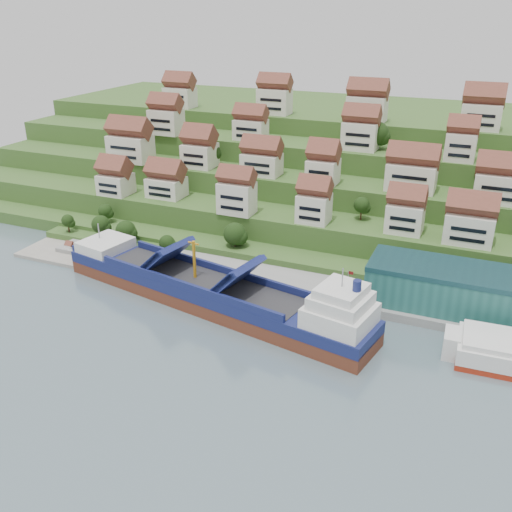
% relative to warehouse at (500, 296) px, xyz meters
% --- Properties ---
extents(ground, '(300.00, 300.00, 0.00)m').
position_rel_warehouse_xyz_m(ground, '(-52.00, -17.00, -7.20)').
color(ground, slate).
rests_on(ground, ground).
extents(quay, '(180.00, 14.00, 2.20)m').
position_rel_warehouse_xyz_m(quay, '(-32.00, -2.00, -6.10)').
color(quay, gray).
rests_on(quay, ground).
extents(pebble_beach, '(45.00, 20.00, 1.00)m').
position_rel_warehouse_xyz_m(pebble_beach, '(-110.00, -5.00, -6.70)').
color(pebble_beach, gray).
rests_on(pebble_beach, ground).
extents(hillside, '(260.00, 128.00, 31.00)m').
position_rel_warehouse_xyz_m(hillside, '(-52.00, 86.55, 3.46)').
color(hillside, '#2D4C1E').
rests_on(hillside, ground).
extents(hillside_village, '(157.15, 64.84, 29.07)m').
position_rel_warehouse_xyz_m(hillside_village, '(-50.41, 43.19, 17.20)').
color(hillside_village, silver).
rests_on(hillside_village, ground).
extents(hillside_trees, '(140.17, 62.56, 31.44)m').
position_rel_warehouse_xyz_m(hillside_trees, '(-64.09, 28.33, 9.91)').
color(hillside_trees, '#1D3812').
rests_on(hillside_trees, ground).
extents(warehouse, '(60.00, 15.00, 10.00)m').
position_rel_warehouse_xyz_m(warehouse, '(0.00, 0.00, 0.00)').
color(warehouse, '#25645E').
rests_on(warehouse, quay).
extents(flagpole, '(1.28, 0.16, 8.00)m').
position_rel_warehouse_xyz_m(flagpole, '(-33.89, -7.00, -0.32)').
color(flagpole, gray).
rests_on(flagpole, quay).
extents(beach_huts, '(14.40, 3.70, 2.20)m').
position_rel_warehouse_xyz_m(beach_huts, '(-112.00, -6.25, -5.10)').
color(beach_huts, white).
rests_on(beach_huts, pebble_beach).
extents(cargo_ship, '(87.15, 29.89, 19.22)m').
position_rel_warehouse_xyz_m(cargo_ship, '(-63.34, -18.71, -3.62)').
color(cargo_ship, '#5B2B1B').
rests_on(cargo_ship, ground).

